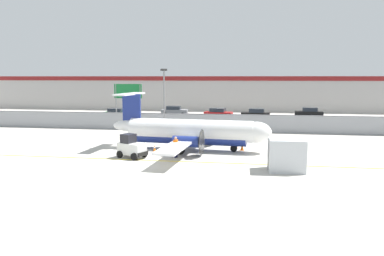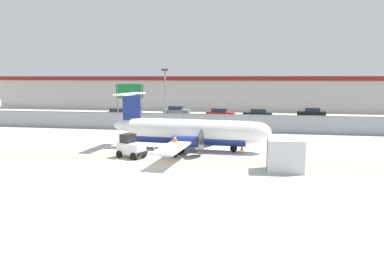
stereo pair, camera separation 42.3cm
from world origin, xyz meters
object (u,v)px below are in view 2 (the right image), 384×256
Objects in this scene: traffic_cone_near_right at (236,145)px; parked_car_1 at (176,111)px; parked_car_2 at (220,113)px; parked_car_0 at (119,114)px; traffic_cone_far_left at (242,147)px; traffic_cone_near_left at (154,149)px; baggage_tug at (131,147)px; cargo_container at (285,155)px; ground_crew_worker at (175,146)px; apron_light_pole at (165,96)px; parked_car_4 at (311,113)px; highway_sign at (130,95)px; commuter_airplane at (193,132)px; parked_car_3 at (258,114)px.

parked_car_1 is at bearing 113.15° from traffic_cone_near_right.
traffic_cone_near_right is at bearing -74.52° from parked_car_2.
parked_car_0 is at bearing -163.33° from parked_car_2.
traffic_cone_near_left is at bearing -164.29° from traffic_cone_far_left.
traffic_cone_far_left is at bearing 50.91° from baggage_tug.
ground_crew_worker is at bearing 158.54° from cargo_container.
traffic_cone_far_left is (7.34, 2.07, 0.00)m from traffic_cone_near_left.
apron_light_pole is (-8.26, 7.03, 3.99)m from traffic_cone_near_right.
parked_car_4 is at bearing 70.62° from traffic_cone_far_left.
highway_sign is at bearing -127.90° from parked_car_2.
commuter_airplane reaches higher than baggage_tug.
parked_car_1 is at bearing 109.77° from commuter_airplane.
traffic_cone_near_right is 0.09× the size of apron_light_pole.
parked_car_2 is 0.79× the size of highway_sign.
ground_crew_worker and parked_car_2 have the same top height.
parked_car_2 is at bearing 6.91° from parked_car_3.
parked_car_0 is 15.27m from parked_car_2.
ground_crew_worker is at bearing -99.52° from commuter_airplane.
baggage_tug is at bearing -133.11° from commuter_airplane.
cargo_container is 31.46m from parked_car_2.
cargo_container is at bearing 12.51° from baggage_tug.
commuter_airplane reaches higher than parked_car_0.
apron_light_pole reaches higher than traffic_cone_far_left.
baggage_tug reaches higher than traffic_cone_near_left.
ground_crew_worker is 2.90m from traffic_cone_near_left.
parked_car_4 reaches higher than traffic_cone_far_left.
highway_sign is (-17.88, 19.85, 3.04)m from cargo_container.
parked_car_1 is (-6.46, 30.65, -0.06)m from ground_crew_worker.
apron_light_pole is (-10.27, -15.86, 3.41)m from parked_car_3.
parked_car_2 is at bearing -23.65° from parked_car_1.
commuter_airplane is 30.84m from parked_car_4.
apron_light_pole is (-1.52, 10.16, 3.99)m from traffic_cone_near_left.
parked_car_3 is (1.41, 23.95, 0.58)m from traffic_cone_far_left.
commuter_airplane is at bearing 68.61° from parked_car_4.
traffic_cone_near_left is (1.29, 2.32, -0.54)m from baggage_tug.
parked_car_2 is at bearing 45.61° from highway_sign.
ground_crew_worker is at bearing -132.72° from traffic_cone_near_right.
traffic_cone_near_right is at bearing 119.72° from traffic_cone_far_left.
traffic_cone_near_left and traffic_cone_far_left have the same top height.
parked_car_0 reaches higher than traffic_cone_near_right.
parked_car_0 is at bearing 119.26° from highway_sign.
ground_crew_worker is at bearing -85.45° from parked_car_2.
apron_light_pole is (-8.86, 8.09, 3.99)m from traffic_cone_far_left.
parked_car_0 is 1.01× the size of parked_car_3.
parked_car_1 is (-2.98, 31.19, 0.04)m from baggage_tug.
ground_crew_worker is 0.39× the size of parked_car_3.
apron_light_pole is (-4.66, -15.72, 3.41)m from parked_car_2.
parked_car_1 is 7.98m from parked_car_2.
traffic_cone_far_left is (5.14, 3.85, -0.64)m from ground_crew_worker.
traffic_cone_near_right is 1.00× the size of traffic_cone_far_left.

